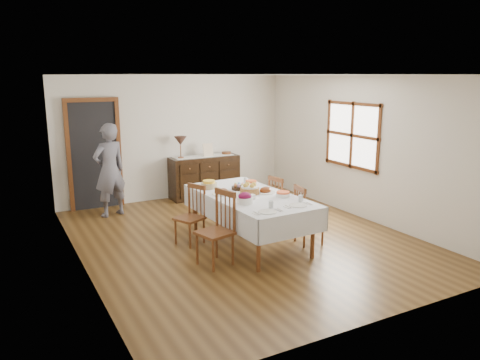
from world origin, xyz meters
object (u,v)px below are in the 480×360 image
chair_left_far (192,214)px  chair_right_near (306,215)px  dining_table (249,201)px  chair_left_near (218,228)px  sideboard (204,177)px  person (109,167)px  table_lamp (180,141)px  chair_right_far (281,202)px

chair_left_far → chair_right_near: bearing=36.2°
dining_table → chair_left_near: bearing=-150.3°
chair_left_far → chair_right_near: size_ratio=0.99×
chair_left_near → chair_left_far: size_ratio=1.13×
chair_right_near → chair_left_far: bearing=69.4°
chair_right_near → sideboard: bearing=12.6°
chair_left_far → chair_left_near: bearing=-24.3°
chair_left_far → sideboard: 2.86m
dining_table → person: 2.99m
table_lamp → chair_left_near: bearing=-103.3°
dining_table → table_lamp: size_ratio=5.12×
dining_table → chair_left_far: 0.93m
chair_right_far → sideboard: size_ratio=0.62×
chair_left_near → chair_left_far: (0.00, 0.95, -0.06)m
chair_right_near → chair_right_far: chair_right_near is taller
dining_table → chair_right_far: chair_right_far is taller
dining_table → chair_right_near: bearing=-31.0°
chair_right_near → chair_right_far: bearing=3.7°
dining_table → chair_left_far: (-0.78, 0.46, -0.23)m
dining_table → chair_left_far: bearing=146.9°
dining_table → chair_right_near: chair_right_near is taller
chair_left_far → table_lamp: 2.77m
chair_left_near → table_lamp: (0.82, 3.48, 0.72)m
chair_right_far → person: 3.24m
chair_left_near → chair_right_far: size_ratio=1.14×
dining_table → table_lamp: 3.04m
chair_right_far → chair_right_near: bearing=165.7°
chair_right_near → table_lamp: bearing=21.3°
chair_right_far → chair_left_near: bearing=110.3°
person → sideboard: bearing=173.6°
table_lamp → person: bearing=-164.6°
dining_table → chair_left_near: (-0.78, -0.49, -0.17)m
chair_left_far → chair_right_far: (1.64, -0.03, -0.01)m
chair_right_near → table_lamp: size_ratio=2.03×
chair_left_far → person: 2.27m
dining_table → sideboard: bearing=76.8°
chair_left_far → sideboard: size_ratio=0.62×
chair_right_far → chair_left_far: bearing=79.8°
chair_right_near → person: (-2.32, 2.98, 0.46)m
dining_table → chair_left_far: size_ratio=2.54×
chair_left_near → sideboard: 3.73m
chair_right_near → person: size_ratio=0.50×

